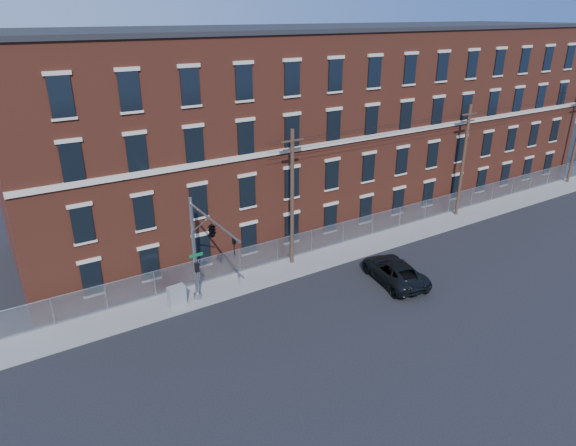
# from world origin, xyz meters

# --- Properties ---
(ground) EXTENTS (140.00, 140.00, 0.00)m
(ground) POSITION_xyz_m (0.00, 0.00, 0.00)
(ground) COLOR black
(ground) RESTS_ON ground
(sidewalk) EXTENTS (65.00, 3.00, 0.12)m
(sidewalk) POSITION_xyz_m (12.00, 5.00, 0.06)
(sidewalk) COLOR gray
(sidewalk) RESTS_ON ground
(mill_building) EXTENTS (55.30, 14.32, 16.30)m
(mill_building) POSITION_xyz_m (12.00, 13.93, 8.15)
(mill_building) COLOR maroon
(mill_building) RESTS_ON ground
(chain_link_fence) EXTENTS (59.06, 0.06, 1.85)m
(chain_link_fence) POSITION_xyz_m (12.00, 6.30, 1.06)
(chain_link_fence) COLOR #A5A8AD
(chain_link_fence) RESTS_ON ground
(traffic_signal_mast) EXTENTS (0.90, 6.75, 7.00)m
(traffic_signal_mast) POSITION_xyz_m (-6.00, 2.18, 5.39)
(traffic_signal_mast) COLOR #9EA0A5
(traffic_signal_mast) RESTS_ON ground
(utility_pole_near) EXTENTS (1.80, 0.28, 10.00)m
(utility_pole_near) POSITION_xyz_m (2.00, 5.60, 5.34)
(utility_pole_near) COLOR #402B20
(utility_pole_near) RESTS_ON ground
(utility_pole_mid) EXTENTS (1.80, 0.28, 10.00)m
(utility_pole_mid) POSITION_xyz_m (20.00, 5.60, 5.34)
(utility_pole_mid) COLOR #402B20
(utility_pole_mid) RESTS_ON ground
(overhead_wires) EXTENTS (40.00, 0.62, 0.62)m
(overhead_wires) POSITION_xyz_m (20.00, 5.60, 9.12)
(overhead_wires) COLOR black
(overhead_wires) RESTS_ON ground
(pickup_truck) EXTENTS (3.65, 6.08, 1.58)m
(pickup_truck) POSITION_xyz_m (6.53, -0.45, 0.79)
(pickup_truck) COLOR black
(pickup_truck) RESTS_ON ground
(utility_cabinet) EXTENTS (1.13, 0.62, 1.37)m
(utility_cabinet) POSITION_xyz_m (-7.42, 4.42, 0.80)
(utility_cabinet) COLOR gray
(utility_cabinet) RESTS_ON sidewalk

